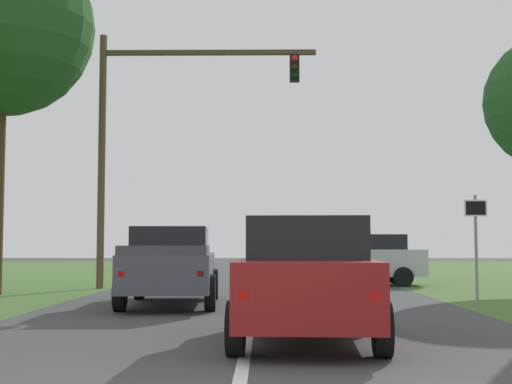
{
  "coord_description": "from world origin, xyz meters",
  "views": [
    {
      "loc": [
        0.26,
        -6.72,
        1.45
      ],
      "look_at": [
        -0.01,
        16.08,
        3.11
      ],
      "focal_mm": 50.53,
      "sensor_mm": 36.0,
      "label": 1
    }
  ],
  "objects_px": {
    "red_suv_near": "(307,276)",
    "traffic_light": "(155,122)",
    "keep_moving_sign": "(476,233)",
    "crossing_suv_far": "(360,259)",
    "pickup_truck_lead": "(171,265)",
    "extra_tree_1": "(2,26)"
  },
  "relations": [
    {
      "from": "pickup_truck_lead",
      "to": "keep_moving_sign",
      "type": "distance_m",
      "value": 8.05
    },
    {
      "from": "keep_moving_sign",
      "to": "crossing_suv_far",
      "type": "distance_m",
      "value": 7.04
    },
    {
      "from": "red_suv_near",
      "to": "crossing_suv_far",
      "type": "distance_m",
      "value": 15.09
    },
    {
      "from": "red_suv_near",
      "to": "traffic_light",
      "type": "relative_size",
      "value": 0.53
    },
    {
      "from": "pickup_truck_lead",
      "to": "traffic_light",
      "type": "relative_size",
      "value": 0.66
    },
    {
      "from": "red_suv_near",
      "to": "crossing_suv_far",
      "type": "bearing_deg",
      "value": 79.44
    },
    {
      "from": "keep_moving_sign",
      "to": "crossing_suv_far",
      "type": "relative_size",
      "value": 0.6
    },
    {
      "from": "keep_moving_sign",
      "to": "red_suv_near",
      "type": "bearing_deg",
      "value": -121.07
    },
    {
      "from": "pickup_truck_lead",
      "to": "crossing_suv_far",
      "type": "xyz_separation_m",
      "value": [
        5.64,
        8.43,
        -0.01
      ]
    },
    {
      "from": "traffic_light",
      "to": "keep_moving_sign",
      "type": "height_order",
      "value": "traffic_light"
    },
    {
      "from": "pickup_truck_lead",
      "to": "traffic_light",
      "type": "bearing_deg",
      "value": 102.45
    },
    {
      "from": "traffic_light",
      "to": "crossing_suv_far",
      "type": "bearing_deg",
      "value": 15.28
    },
    {
      "from": "red_suv_near",
      "to": "keep_moving_sign",
      "type": "relative_size",
      "value": 1.64
    },
    {
      "from": "crossing_suv_far",
      "to": "pickup_truck_lead",
      "type": "bearing_deg",
      "value": -123.81
    },
    {
      "from": "red_suv_near",
      "to": "extra_tree_1",
      "type": "bearing_deg",
      "value": 130.13
    },
    {
      "from": "traffic_light",
      "to": "extra_tree_1",
      "type": "xyz_separation_m",
      "value": [
        -4.12,
        -2.9,
        2.4
      ]
    },
    {
      "from": "red_suv_near",
      "to": "traffic_light",
      "type": "bearing_deg",
      "value": 108.47
    },
    {
      "from": "red_suv_near",
      "to": "keep_moving_sign",
      "type": "xyz_separation_m",
      "value": [
        4.93,
        8.19,
        0.78
      ]
    },
    {
      "from": "pickup_truck_lead",
      "to": "red_suv_near",
      "type": "bearing_deg",
      "value": -65.84
    },
    {
      "from": "extra_tree_1",
      "to": "traffic_light",
      "type": "bearing_deg",
      "value": 35.11
    },
    {
      "from": "traffic_light",
      "to": "keep_moving_sign",
      "type": "xyz_separation_m",
      "value": [
        9.24,
        -4.72,
        -3.78
      ]
    },
    {
      "from": "crossing_suv_far",
      "to": "traffic_light",
      "type": "bearing_deg",
      "value": -164.72
    }
  ]
}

